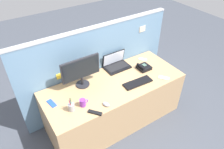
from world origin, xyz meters
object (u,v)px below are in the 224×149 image
desktop_monitor (81,70)px  laptop (116,63)px  keyboard_main (138,83)px  desk_phone (144,67)px  cell_phone_white_slab (143,59)px  tv_remote (95,113)px  pen_cup (71,107)px  computer_mouse_right_hand (106,104)px  cell_phone_blue_case (52,103)px  cell_phone_silver_slab (164,78)px  coffee_mug (83,103)px

desktop_monitor → laptop: 0.65m
laptop → keyboard_main: laptop is taller
desk_phone → cell_phone_white_slab: (0.16, 0.21, -0.02)m
laptop → tv_remote: (-0.73, -0.66, -0.05)m
pen_cup → computer_mouse_right_hand: bearing=-22.1°
pen_cup → cell_phone_blue_case: (-0.16, 0.23, -0.05)m
computer_mouse_right_hand → tv_remote: bearing=175.5°
computer_mouse_right_hand → keyboard_main: bearing=-5.5°
desktop_monitor → pen_cup: size_ratio=2.93×
laptop → cell_phone_blue_case: (-1.10, -0.23, -0.05)m
cell_phone_silver_slab → keyboard_main: bearing=125.6°
cell_phone_silver_slab → cell_phone_white_slab: 0.54m
desk_phone → keyboard_main: bearing=-142.1°
desk_phone → cell_phone_white_slab: desk_phone is taller
desktop_monitor → cell_phone_white_slab: desktop_monitor is taller
pen_cup → cell_phone_white_slab: (1.41, 0.39, -0.05)m
laptop → cell_phone_white_slab: size_ratio=2.93×
pen_cup → tv_remote: (0.21, -0.20, -0.04)m
computer_mouse_right_hand → cell_phone_white_slab: (1.02, 0.55, -0.01)m
desktop_monitor → tv_remote: 0.61m
keyboard_main → cell_phone_blue_case: keyboard_main is taller
cell_phone_silver_slab → coffee_mug: (-1.20, 0.14, 0.04)m
desktop_monitor → computer_mouse_right_hand: size_ratio=5.33×
computer_mouse_right_hand → tv_remote: 0.18m
computer_mouse_right_hand → pen_cup: size_ratio=0.55×
laptop → desk_phone: 0.42m
pen_cup → tv_remote: pen_cup is taller
laptop → cell_phone_white_slab: (0.47, -0.07, -0.05)m
cell_phone_blue_case → pen_cup: bearing=-64.6°
desk_phone → cell_phone_white_slab: size_ratio=1.41×
computer_mouse_right_hand → pen_cup: pen_cup is taller
keyboard_main → coffee_mug: 0.82m
keyboard_main → tv_remote: bearing=-164.9°
desk_phone → tv_remote: (-1.05, -0.38, -0.02)m
cell_phone_white_slab → computer_mouse_right_hand: bearing=174.2°
laptop → keyboard_main: size_ratio=0.91×
desk_phone → coffee_mug: bearing=-170.2°
computer_mouse_right_hand → coffee_mug: size_ratio=0.89×
tv_remote → coffee_mug: size_ratio=1.52×
laptop → coffee_mug: laptop is taller
desk_phone → tv_remote: desk_phone is taller
pen_cup → desktop_monitor: bearing=47.9°
computer_mouse_right_hand → tv_remote: (-0.18, -0.04, -0.01)m
cell_phone_white_slab → keyboard_main: bearing=-169.7°
desk_phone → cell_phone_blue_case: 1.42m
desktop_monitor → computer_mouse_right_hand: 0.56m
cell_phone_silver_slab → tv_remote: (-1.15, -0.05, 0.01)m
desk_phone → pen_cup: (-1.25, -0.18, 0.02)m
keyboard_main → cell_phone_blue_case: size_ratio=2.67×
pen_cup → coffee_mug: pen_cup is taller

